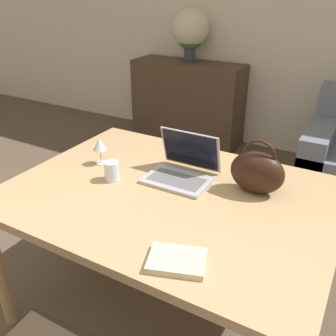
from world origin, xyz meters
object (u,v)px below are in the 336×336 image
Objects in this scene: laptop at (183,166)px; flower_vase at (190,31)px; wine_glass at (100,145)px; handbag at (257,172)px; drinking_glass at (112,171)px.

flower_vase reaches higher than laptop.
wine_glass is (-0.44, -0.09, 0.05)m from laptop.
handbag is (0.80, 0.11, -0.00)m from wine_glass.
flower_vase is (-0.56, 2.16, 0.31)m from wine_glass.
drinking_glass is at bearing -35.81° from wine_glass.
drinking_glass is (-0.28, -0.20, -0.01)m from laptop.
drinking_glass is 0.68m from handbag.
flower_vase is (-1.36, 2.05, 0.32)m from handbag.
flower_vase reaches higher than drinking_glass.
laptop is 1.21× the size of handbag.
wine_glass is at bearing -75.36° from flower_vase.
wine_glass is 2.26m from flower_vase.
flower_vase is at bearing 115.90° from laptop.
laptop is 2.34m from flower_vase.
flower_vase is (-0.73, 2.28, 0.37)m from drinking_glass.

